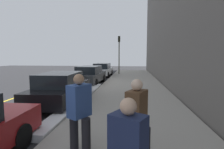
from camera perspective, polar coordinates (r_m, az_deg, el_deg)
name	(u,v)px	position (r m, az deg, el deg)	size (l,w,h in m)	color
ground_plane	(92,84)	(14.54, -6.53, -3.22)	(56.00, 56.00, 0.00)	#28282B
sidewalk	(132,84)	(14.15, 6.61, -3.16)	(28.00, 4.60, 0.15)	#A39E93
lane_stripe_centre	(55,84)	(15.57, -18.10, -2.86)	(28.00, 0.14, 0.01)	gold
snow_bank_curb	(81,99)	(9.19, -9.95, -7.91)	(8.78, 0.56, 0.22)	white
parked_car_black	(61,88)	(8.94, -16.13, -4.19)	(4.78, 2.00, 1.51)	black
parked_car_charcoal	(90,75)	(14.57, -7.24, -0.20)	(4.73, 2.03, 1.51)	black
parked_car_white	(102,70)	(20.34, -3.11, 1.54)	(4.63, 1.97, 1.51)	black
pedestrian_brown_coat	(136,120)	(3.53, 7.93, -14.39)	(0.54, 0.53, 1.71)	black
pedestrian_blue_coat	(79,111)	(3.97, -10.53, -11.72)	(0.56, 0.53, 1.76)	black
traffic_light_pole	(119,49)	(21.71, 2.32, 8.38)	(0.35, 0.26, 4.60)	#2D2D19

